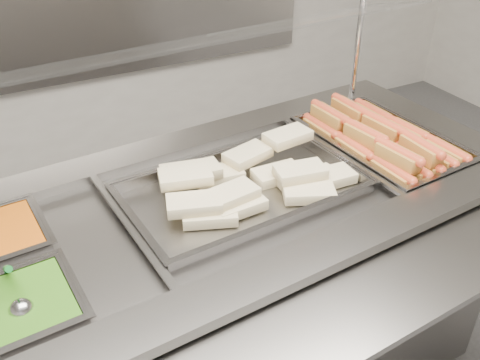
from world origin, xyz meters
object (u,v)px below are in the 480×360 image
steam_counter (227,302)px  serving_spoon (19,302)px  pan_hotdogs (380,148)px  sneeze_guard (184,49)px  pan_wraps (243,193)px

steam_counter → serving_spoon: serving_spoon is taller
steam_counter → pan_hotdogs: bearing=4.2°
steam_counter → sneeze_guard: 0.89m
sneeze_guard → pan_hotdogs: bearing=-15.1°
sneeze_guard → serving_spoon: 0.85m
pan_hotdogs → sneeze_guard: bearing=164.9°
pan_hotdogs → serving_spoon: bearing=-169.0°
pan_wraps → serving_spoon: (-0.70, -0.21, 0.04)m
steam_counter → pan_hotdogs: pan_hotdogs is taller
sneeze_guard → pan_hotdogs: (0.68, -0.18, -0.43)m
sneeze_guard → pan_hotdogs: size_ratio=2.91×
steam_counter → serving_spoon: bearing=-162.2°
steam_counter → sneeze_guard: (-0.02, 0.23, 0.86)m
sneeze_guard → pan_hotdogs: 0.82m
sneeze_guard → pan_wraps: sneeze_guard is taller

